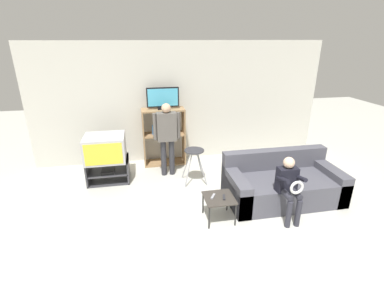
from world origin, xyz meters
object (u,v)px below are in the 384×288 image
media_shelf (164,136)px  folding_stool (194,156)px  tv_stand (109,170)px  television_flat (163,99)px  television_main (105,148)px  person_standing_adult (167,133)px  remote_control_white (213,196)px  person_seated_child (289,184)px  snack_table (219,200)px  remote_control_black (224,197)px  couch (282,184)px

media_shelf → folding_stool: size_ratio=1.85×
tv_stand → television_flat: size_ratio=1.17×
television_main → person_standing_adult: (1.19, 0.05, 0.21)m
tv_stand → television_flat: bearing=28.1°
person_standing_adult → tv_stand: bearing=-178.0°
remote_control_white → television_flat: bearing=134.5°
person_standing_adult → remote_control_white: bearing=-72.5°
television_flat → person_seated_child: bearing=-55.7°
television_flat → media_shelf: bearing=-127.9°
television_flat → folding_stool: bearing=-64.6°
media_shelf → person_seated_child: media_shelf is taller
tv_stand → person_seated_child: (2.81, -1.78, 0.37)m
folding_stool → television_main: bearing=167.8°
person_seated_child → snack_table: bearing=171.3°
tv_stand → media_shelf: (1.16, 0.61, 0.41)m
media_shelf → folding_stool: 1.10m
television_flat → folding_stool: (0.47, -0.99, -0.91)m
remote_control_white → media_shelf: bearing=134.8°
person_seated_child → person_standing_adult: bearing=131.9°
remote_control_black → remote_control_white: bearing=175.5°
remote_control_black → couch: couch is taller
tv_stand → snack_table: tv_stand is taller
television_main → remote_control_black: size_ratio=5.18×
tv_stand → remote_control_white: 2.33m
tv_stand → couch: 3.26m
television_flat → remote_control_black: television_flat is taller
folding_stool → media_shelf: bearing=116.1°
folding_stool → couch: couch is taller
snack_table → remote_control_black: (0.07, -0.02, 0.06)m
television_main → snack_table: (1.79, -1.62, -0.35)m
folding_stool → remote_control_black: folding_stool is taller
remote_control_black → remote_control_white: 0.17m
couch → person_seated_child: person_seated_child is taller
television_main → remote_control_white: 2.34m
television_flat → person_standing_adult: size_ratio=0.45×
person_seated_child → remote_control_black: bearing=172.1°
television_flat → snack_table: television_flat is taller
snack_table → tv_stand: bearing=137.5°
tv_stand → remote_control_white: bearing=-43.4°
couch → person_standing_adult: (-1.84, 1.28, 0.62)m
television_flat → snack_table: size_ratio=1.49×
snack_table → person_seated_child: bearing=-8.7°
snack_table → person_standing_adult: (-0.60, 1.67, 0.56)m
remote_control_white → television_main: bearing=168.3°
media_shelf → snack_table: 2.34m
media_shelf → television_flat: television_flat is taller
snack_table → person_standing_adult: bearing=109.9°
television_main → television_flat: television_flat is taller
snack_table → remote_control_white: (-0.09, 0.03, 0.06)m
snack_table → remote_control_white: 0.11m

